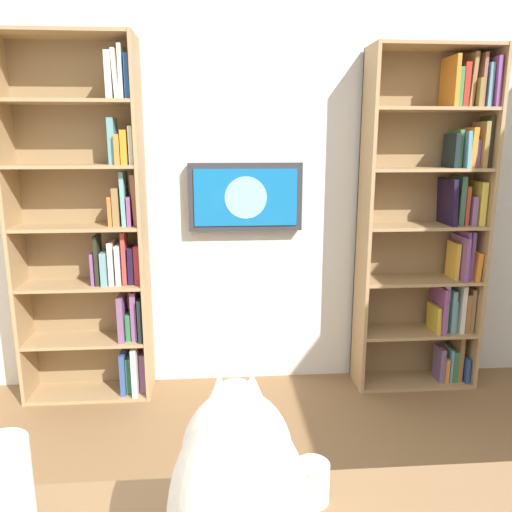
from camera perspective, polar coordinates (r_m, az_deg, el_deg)
wall_back at (r=3.24m, az=-0.34°, el=8.55°), size 4.52×0.06×2.70m
bookshelf_left at (r=3.40m, az=19.88°, el=3.46°), size 0.78×0.28×2.15m
bookshelf_right at (r=3.20m, az=-17.96°, el=2.50°), size 0.78×0.28×2.19m
wall_mounted_tv at (r=3.17m, az=-1.21°, el=6.74°), size 0.71×0.07×0.43m
cat at (r=1.05m, az=-1.99°, el=-25.02°), size 0.28×0.60×0.35m
paper_towel_roll at (r=1.26m, az=-26.68°, el=-22.77°), size 0.11×0.11×0.22m
coffee_mug at (r=1.28m, az=6.45°, el=-24.26°), size 0.08×0.08×0.10m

